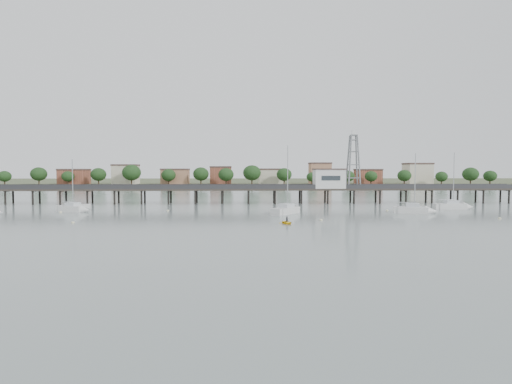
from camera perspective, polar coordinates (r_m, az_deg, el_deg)
The scene contains 13 objects.
ground_plane at distance 54.18m, azimuth -3.78°, elevation -6.57°, with size 500.00×500.00×0.00m, color slate.
pier at distance 113.53m, azimuth -2.77°, elevation 0.37°, with size 150.00×5.00×5.50m.
pier_building at distance 115.76m, azimuth 9.71°, elevation 1.80°, with size 8.40×5.40×5.30m.
lattice_tower at distance 117.23m, azimuth 12.85°, elevation 3.95°, with size 3.20×3.20×15.50m.
sailboat_e at distance 107.74m, azimuth 25.21°, elevation -1.74°, with size 8.28×2.48×13.64m.
sailboat_c at distance 88.78m, azimuth 4.58°, elevation -2.42°, with size 7.52×8.74×14.77m.
sailboat_b at distance 98.56m, azimuth -22.91°, elevation -2.10°, with size 7.33×4.25×11.76m.
sailboat_d at distance 94.52m, azimuth 20.87°, elevation -2.27°, with size 8.22×4.41×13.07m.
white_tender at distance 108.45m, azimuth -22.26°, elevation -1.74°, with size 4.13×2.54×1.50m.
yellow_dinghy at distance 71.48m, azimuth 4.15°, elevation -4.24°, with size 2.12×0.62×2.97m, color yellow.
dinghy_occupant at distance 71.48m, azimuth 4.15°, elevation -4.24°, with size 0.39×1.06×0.25m, color black.
mooring_buoys at distance 83.68m, azimuth -0.73°, elevation -3.12°, with size 85.74×21.06×0.39m.
far_shore at distance 293.08m, azimuth -2.13°, elevation 1.42°, with size 500.00×170.00×10.40m.
Camera 1 is at (1.83, -53.39, 9.00)m, focal length 30.00 mm.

